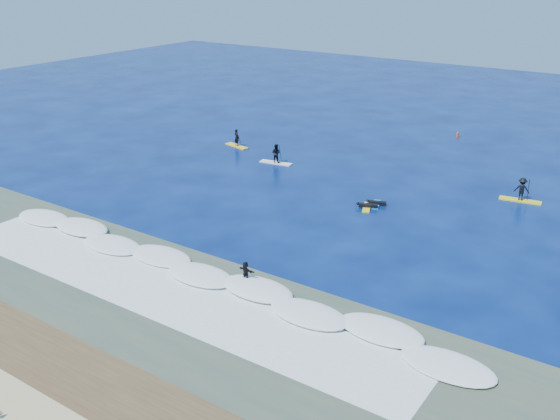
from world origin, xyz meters
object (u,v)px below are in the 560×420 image
Objects in this scene: sup_paddler_center at (276,155)px; prone_paddler_far at (376,203)px; sup_paddler_left at (237,140)px; prone_paddler_near at (367,206)px; sup_paddler_right at (522,191)px; marker_buoy at (458,134)px; wave_surfer at (246,273)px.

prone_paddler_far is (12.93, -4.51, -0.69)m from sup_paddler_center.
sup_paddler_left reaches higher than prone_paddler_near.
sup_paddler_right reaches higher than prone_paddler_far.
prone_paddler_near is 24.76m from marker_buoy.
sup_paddler_left is at bearing 151.22° from sup_paddler_center.
prone_paddler_far is (0.33, 0.99, -0.01)m from prone_paddler_near.
prone_paddler_far is at bearing -40.05° from prone_paddler_near.
sup_paddler_right is (28.96, 0.49, 0.23)m from sup_paddler_left.
sup_paddler_center is 1.58× the size of prone_paddler_far.
sup_paddler_center reaches higher than prone_paddler_far.
marker_buoy reaches higher than prone_paddler_near.
sup_paddler_right reaches higher than sup_paddler_center.
wave_surfer is at bearing -68.41° from sup_paddler_center.
sup_paddler_right is 12.85m from prone_paddler_near.
prone_paddler_far is 3.08× the size of marker_buoy.
prone_paddler_near is 1.17× the size of wave_surfer.
wave_surfer reaches higher than marker_buoy.
marker_buoy is at bearing 115.45° from sup_paddler_right.
prone_paddler_far is (19.63, -6.97, -0.53)m from sup_paddler_left.
prone_paddler_far is 23.80m from marker_buoy.
sup_paddler_center reaches higher than prone_paddler_near.
sup_paddler_right reaches higher than wave_surfer.
prone_paddler_near is at bearing -147.46° from sup_paddler_right.
marker_buoy is (11.24, 19.22, -0.54)m from sup_paddler_center.
sup_paddler_center is at bearing -120.31° from marker_buoy.
sup_paddler_right is at bearing 14.64° from sup_paddler_left.
sup_paddler_right is 5.00× the size of marker_buoy.
sup_paddler_center is (6.71, -2.45, 0.17)m from sup_paddler_left.
sup_paddler_right is (22.25, 2.95, 0.06)m from sup_paddler_center.
sup_paddler_right is at bearing -55.92° from marker_buoy.
sup_paddler_right is 1.54× the size of prone_paddler_near.
marker_buoy is (17.95, 16.77, -0.38)m from sup_paddler_left.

